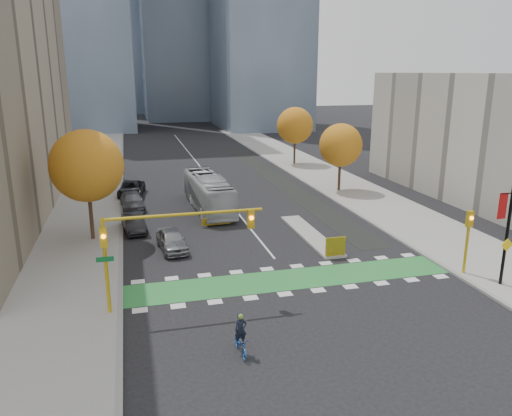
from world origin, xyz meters
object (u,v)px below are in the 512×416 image
tree_east_near (341,145)px  bus (209,192)px  tree_east_far (295,125)px  tree_west (87,166)px  cyclist (241,341)px  parked_car_c (132,201)px  hazard_board (336,246)px  traffic_signal_west (157,237)px  banner_lamppost (510,210)px  traffic_signal_east (468,233)px  parked_car_b (134,223)px  parked_car_d (131,189)px  parked_car_a (172,240)px

tree_east_near → bus: 15.05m
tree_east_far → bus: bearing=-127.2°
tree_west → cyclist: (7.23, -17.79, -4.97)m
parked_car_c → hazard_board: bearing=-55.9°
traffic_signal_west → banner_lamppost: bearing=-5.9°
bus → traffic_signal_east: bearing=-58.9°
parked_car_b → tree_east_far: bearing=41.4°
hazard_board → tree_west: 18.44m
tree_east_near → hazard_board: bearing=-114.2°
tree_west → parked_car_d: bearing=77.4°
traffic_signal_west → cyclist: 7.02m
tree_east_far → banner_lamppost: size_ratio=0.92×
banner_lamppost → tree_west: bearing=148.3°
tree_east_near → parked_car_a: bearing=-143.8°
cyclist → parked_car_b: size_ratio=0.46×
tree_east_near → traffic_signal_east: (-1.50, -22.51, -2.13)m
traffic_signal_east → parked_car_b: size_ratio=0.96×
parked_car_d → tree_east_near: bearing=-2.2°
bus → parked_car_d: 9.72m
tree_west → banner_lamppost: (23.50, -14.50, -1.01)m
parked_car_b → parked_car_c: bearing=82.6°
bus → parked_car_c: bus is taller
parked_car_c → tree_west: bearing=-114.0°
traffic_signal_west → parked_car_d: bearing=92.4°
hazard_board → parked_car_a: size_ratio=0.32×
hazard_board → traffic_signal_west: traffic_signal_west is taller
banner_lamppost → bus: 25.31m
tree_east_near → parked_car_c: bearing=-175.8°
tree_west → parked_car_b: size_ratio=1.94×
tree_east_far → parked_car_c: size_ratio=1.57×
banner_lamppost → bus: banner_lamppost is taller
tree_east_near → parked_car_a: 23.29m
cyclist → parked_car_d: 31.55m
tree_west → tree_east_near: size_ratio=1.16×
tree_west → tree_east_near: tree_west is taller
hazard_board → parked_car_c: bearing=128.6°
tree_east_near → banner_lamppost: bearing=-91.2°
parked_car_a → traffic_signal_west: bearing=-105.4°
bus → parked_car_d: bus is taller
banner_lamppost → parked_car_d: bearing=126.2°
cyclist → traffic_signal_east: bearing=14.6°
traffic_signal_west → parked_car_a: 9.67m
parked_car_a → tree_east_far: bearing=50.9°
tree_east_near → cyclist: tree_east_near is taller
cyclist → hazard_board: bearing=44.3°
traffic_signal_west → traffic_signal_east: 18.48m
tree_east_near → banner_lamppost: (-0.50, -24.50, -0.25)m
tree_east_far → banner_lamppost: (-1.00, -40.50, -0.63)m
cyclist → parked_car_a: 14.36m
parked_car_d → cyclist: bearing=-75.1°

